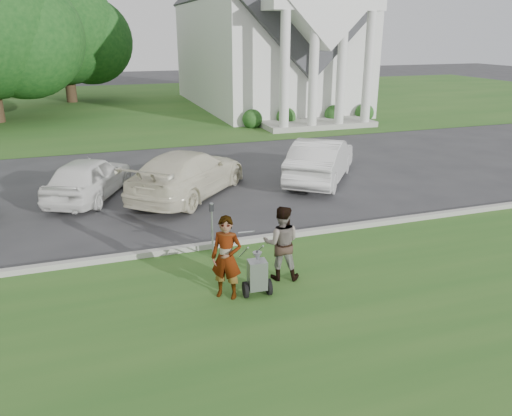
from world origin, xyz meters
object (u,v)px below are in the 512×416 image
car_c (188,173)px  person_right (281,243)px  parking_meter_near (212,224)px  striping_cart (257,275)px  person_left (227,258)px  tree_back (64,36)px  car_d (321,160)px  car_b (89,178)px  church (267,17)px

car_c → person_right: bearing=137.6°
person_right → parking_meter_near: size_ratio=1.18×
striping_cart → person_left: 0.72m
tree_back → car_c: size_ratio=1.90×
car_d → parking_meter_near: bearing=81.7°
parking_meter_near → person_right: bearing=-51.4°
striping_cart → person_left: bearing=171.1°
person_right → car_d: bearing=-101.7°
person_left → car_c: person_left is taller
striping_cart → car_b: car_b is taller
car_d → person_left: bearing=89.5°
striping_cart → car_d: bearing=60.2°
church → tree_back: church is taller
person_right → car_b: (-3.71, 7.03, -0.13)m
tree_back → car_c: bearing=-81.5°
car_d → car_c: bearing=39.5°
tree_back → person_right: 32.00m
person_left → car_b: 7.81m
tree_back → car_c: (3.74, -25.14, -3.99)m
striping_cart → person_right: (0.72, 0.54, 0.37)m
tree_back → parking_meter_near: tree_back is taller
person_right → car_c: (-0.71, 6.30, -0.08)m
church → car_c: (-9.27, -18.26, -5.21)m
church → car_d: church is taller
striping_cart → car_d: car_d is taller
church → car_b: 22.04m
car_c → tree_back: bearing=-40.3°
person_left → car_b: size_ratio=0.43×
car_b → car_c: (3.00, -0.72, 0.06)m
car_c → car_d: bearing=-136.7°
church → person_right: (-8.56, -24.57, -5.13)m
tree_back → car_d: bearing=-71.2°
tree_back → person_right: (4.45, -31.44, -3.92)m
person_left → person_right: 1.36m
person_right → car_d: 7.63m
striping_cart → parking_meter_near: parking_meter_near is taller
person_left → car_d: (5.34, 6.88, -0.09)m
church → person_left: bearing=-111.5°
car_b → church: bearing=-99.6°
church → car_c: bearing=-116.9°
church → person_left: 27.32m
tree_back → car_d: tree_back is taller
car_b → person_left: bearing=133.4°
striping_cart → person_right: bearing=41.0°
person_left → parking_meter_near: bearing=118.3°
church → person_left: (-9.86, -24.97, -5.10)m
person_right → tree_back: bearing=-61.7°
tree_back → car_c: 25.73m
car_d → striping_cart: bearing=93.2°
striping_cart → parking_meter_near: 2.04m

